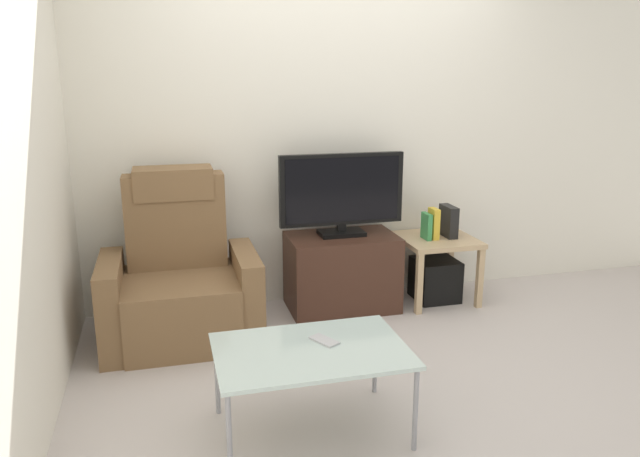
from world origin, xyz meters
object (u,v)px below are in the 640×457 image
book_leftmost (426,226)px  book_middle (434,224)px  recliner_armchair (180,282)px  side_table (437,247)px  coffee_table (311,354)px  cell_phone (324,340)px  game_console (448,221)px  television (342,193)px  tv_stand (342,272)px  subwoofer_box (435,279)px

book_leftmost → book_middle: size_ratio=0.85×
recliner_armchair → book_middle: 1.86m
recliner_armchair → side_table: (1.89, 0.18, 0.03)m
coffee_table → cell_phone: size_ratio=6.00×
game_console → cell_phone: 1.95m
television → side_table: size_ratio=1.66×
coffee_table → game_console: bearing=46.0°
book_leftmost → cell_phone: (-1.15, -1.38, -0.15)m
television → book_leftmost: (0.64, -0.05, -0.27)m
coffee_table → book_middle: bearing=48.2°
book_leftmost → television: bearing=175.4°
tv_stand → subwoofer_box: tv_stand is taller
cell_phone → television: bearing=41.4°
side_table → book_leftmost: 0.20m
recliner_armchair → game_console: 2.00m
tv_stand → recliner_armchair: (-1.15, -0.20, 0.10)m
subwoofer_box → cell_phone: bearing=-131.8°
game_console → coffee_table: (-1.42, -1.47, -0.20)m
side_table → book_leftmost: size_ratio=2.78×
television → side_table: television is taller
side_table → coffee_table: (-1.33, -1.46, -0.00)m
subwoofer_box → game_console: bearing=6.3°
side_table → game_console: size_ratio=2.32×
tv_stand → cell_phone: 1.51m
tv_stand → game_console: bearing=-0.1°
subwoofer_box → book_leftmost: book_leftmost is taller
recliner_armchair → book_middle: bearing=8.9°
coffee_table → cell_phone: (0.08, 0.06, 0.03)m
recliner_armchair → coffee_table: (0.55, -1.28, 0.03)m
recliner_armchair → subwoofer_box: 1.91m
book_middle → coffee_table: bearing=-131.8°
side_table → game_console: game_console is taller
tv_stand → subwoofer_box: bearing=-0.9°
television → book_leftmost: bearing=-4.6°
subwoofer_box → book_middle: book_middle is taller
recliner_armchair → book_leftmost: (1.79, 0.16, 0.21)m
recliner_armchair → book_middle: (1.84, 0.16, 0.23)m
book_middle → television: bearing=175.8°
tv_stand → book_middle: book_middle is taller
side_table → cell_phone: size_ratio=3.60×
tv_stand → television: bearing=90.0°
television → recliner_armchair: 1.27m
side_table → cell_phone: bearing=-131.8°
television → coffee_table: size_ratio=0.99×
recliner_armchair → cell_phone: bearing=-58.6°
game_console → side_table: bearing=-173.7°
television → recliner_armchair: size_ratio=0.83×
television → coffee_table: television is taller
tv_stand → side_table: (0.74, -0.01, 0.13)m
subwoofer_box → side_table: bearing=0.0°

